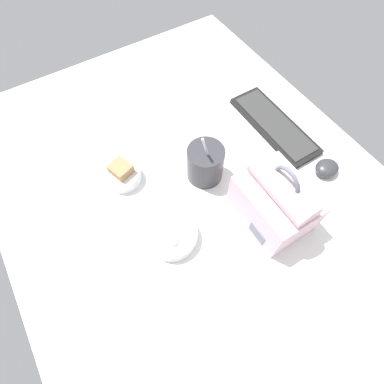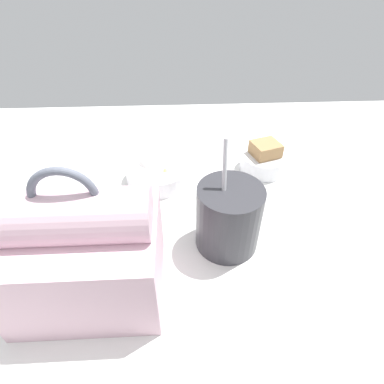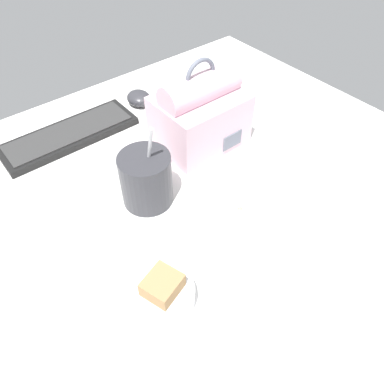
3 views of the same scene
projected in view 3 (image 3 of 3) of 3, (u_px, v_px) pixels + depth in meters
desk_surface at (163, 216)px, 79.61cm from camera, size 140.00×110.00×2.00cm
keyboard at (69, 135)px, 95.92cm from camera, size 34.56×12.03×2.10cm
lunch_bag at (200, 114)px, 89.48cm from camera, size 20.58×16.11×22.50cm
soup_cup at (147, 178)px, 77.48cm from camera, size 10.85×10.85×19.69cm
bento_bowl_sandwich at (163, 294)px, 63.00cm from camera, size 10.71×10.71×7.08cm
bento_bowl_snacks at (252, 216)px, 75.59cm from camera, size 13.97×13.97×5.80cm
computer_mouse at (139, 98)px, 106.14cm from camera, size 6.48×7.53×3.85cm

